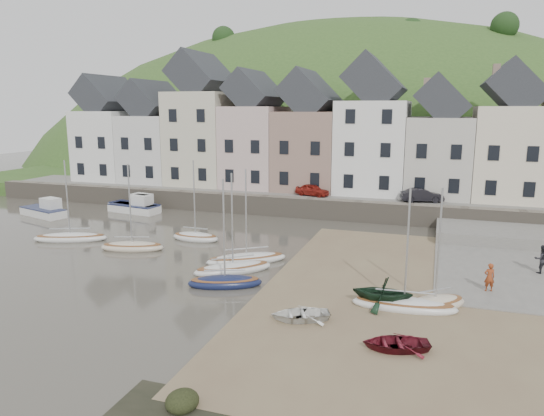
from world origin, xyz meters
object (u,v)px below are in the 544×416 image
(person_dark, at_px, (542,259))
(car_right, at_px, (422,195))
(car_left, at_px, (312,190))
(rowboat_white, at_px, (300,314))
(rowboat_green, at_px, (382,292))
(rowboat_red, at_px, (396,343))
(sailboat_0, at_px, (70,237))
(person_red, at_px, (489,277))

(person_dark, distance_m, car_right, 15.54)
(person_dark, distance_m, car_left, 22.19)
(rowboat_white, distance_m, rowboat_green, 4.55)
(car_left, bearing_deg, rowboat_red, -143.03)
(car_right, bearing_deg, rowboat_green, 162.67)
(rowboat_red, xyz_separation_m, person_dark, (7.43, 12.57, 0.64))
(rowboat_red, bearing_deg, car_right, 163.67)
(sailboat_0, height_order, rowboat_white, sailboat_0)
(sailboat_0, distance_m, car_left, 21.92)
(rowboat_green, xyz_separation_m, person_dark, (8.48, 8.10, 0.15))
(rowboat_green, relative_size, person_red, 1.88)
(person_dark, bearing_deg, car_left, -51.95)
(car_left, bearing_deg, person_red, -125.43)
(rowboat_white, bearing_deg, rowboat_red, 46.55)
(rowboat_red, bearing_deg, car_left, -175.28)
(rowboat_green, xyz_separation_m, rowboat_red, (1.05, -4.47, -0.49))
(person_red, bearing_deg, rowboat_white, 21.26)
(car_left, bearing_deg, car_right, -74.10)
(rowboat_green, relative_size, person_dark, 1.69)
(car_left, distance_m, car_right, 10.07)
(rowboat_green, relative_size, car_right, 0.79)
(sailboat_0, bearing_deg, car_right, 32.96)
(person_dark, bearing_deg, rowboat_green, 29.58)
(sailboat_0, distance_m, rowboat_red, 26.79)
(person_dark, xyz_separation_m, car_left, (-17.50, 13.59, 1.17))
(car_right, bearing_deg, sailboat_0, 108.39)
(rowboat_white, relative_size, car_right, 0.75)
(rowboat_white, relative_size, person_red, 1.78)
(sailboat_0, height_order, person_red, sailboat_0)
(rowboat_green, relative_size, rowboat_red, 1.07)
(rowboat_green, bearing_deg, car_left, -159.87)
(person_dark, bearing_deg, car_right, -75.45)
(car_left, bearing_deg, sailboat_0, 153.41)
(person_dark, relative_size, car_left, 0.53)
(sailboat_0, distance_m, person_dark, 32.36)
(sailboat_0, bearing_deg, person_dark, 4.44)
(person_red, distance_m, car_right, 18.38)
(rowboat_red, bearing_deg, rowboat_white, -125.58)
(rowboat_white, relative_size, rowboat_red, 1.01)
(rowboat_green, distance_m, car_left, 23.53)
(rowboat_white, relative_size, rowboat_green, 0.95)
(sailboat_0, relative_size, rowboat_green, 2.15)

